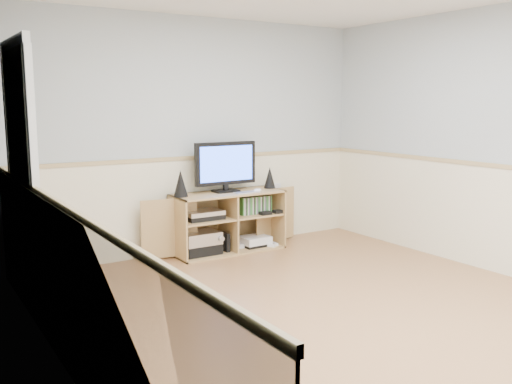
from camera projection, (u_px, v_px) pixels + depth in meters
room at (317, 155)px, 4.33m from camera, size 4.04×4.54×2.54m
media_cabinet at (226, 221)px, 6.22m from camera, size 1.91×0.46×0.65m
monitor at (226, 165)px, 6.11m from camera, size 0.72×0.18×0.54m
speaker_left at (181, 183)px, 5.83m from camera, size 0.15×0.15×0.27m
speaker_right at (270, 178)px, 6.41m from camera, size 0.13×0.13×0.24m
keyboard at (247, 192)px, 6.08m from camera, size 0.28×0.12×0.01m
mouse at (258, 190)px, 6.15m from camera, size 0.10×0.08×0.04m
av_components at (201, 235)px, 6.01m from camera, size 0.50×0.30×0.47m
game_consoles at (253, 241)px, 6.37m from camera, size 0.45×0.30×0.11m
game_cases at (255, 205)px, 6.30m from camera, size 0.38×0.14×0.19m
wall_outlet at (276, 188)px, 6.74m from camera, size 0.12×0.03×0.12m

